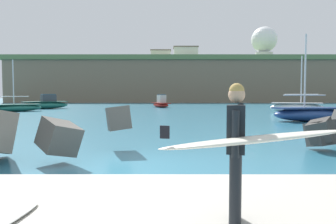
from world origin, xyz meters
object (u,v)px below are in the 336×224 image
station_building_central (185,54)px  station_building_west (160,57)px  surfer_with_board (238,143)px  boat_near_centre (296,107)px  boat_mid_right (309,114)px  boat_near_left (17,107)px  boat_mid_centre (160,103)px  radar_dome (264,43)px  boat_near_right (45,104)px

station_building_central → station_building_west: bearing=131.3°
surfer_with_board → boat_near_centre: (12.85, 28.92, -0.68)m
boat_mid_right → surfer_with_board: bearing=-117.0°
boat_near_left → station_building_west: (15.06, 64.15, 13.76)m
boat_mid_centre → radar_dome: radar_dome is taller
radar_dome → station_building_west: bearing=178.1°
boat_near_centre → boat_mid_right: bearing=-108.4°
surfer_with_board → boat_near_right: size_ratio=0.33×
boat_near_right → radar_dome: (47.61, 55.73, 17.92)m
radar_dome → station_building_central: size_ratio=1.60×
radar_dome → station_building_central: 26.80m
boat_mid_centre → station_building_west: bearing=91.3°
boat_near_right → station_building_west: size_ratio=0.97×
boat_near_right → boat_mid_centre: bearing=18.4°
boat_near_left → boat_near_centre: boat_near_centre is taller
boat_near_right → boat_mid_right: bearing=-37.1°
surfer_with_board → boat_mid_centre: bearing=92.6°
station_building_west → boat_near_right: bearing=-104.6°
boat_near_centre → boat_mid_centre: size_ratio=1.05×
boat_near_centre → boat_mid_centre: 21.35m
boat_near_right → boat_near_left: bearing=-92.3°
radar_dome → station_building_central: bearing=-163.6°
surfer_with_board → boat_mid_right: 20.60m
surfer_with_board → station_building_central: size_ratio=0.29×
surfer_with_board → boat_mid_centre: 44.31m
surfer_with_board → station_building_west: station_building_west is taller
boat_near_centre → station_building_central: station_building_central is taller
boat_near_left → boat_near_right: bearing=87.7°
boat_near_centre → station_building_central: 60.46m
radar_dome → station_building_central: radar_dome is taller
boat_mid_centre → station_building_west: (-1.19, 51.52, 13.64)m
radar_dome → station_building_west: radar_dome is taller
boat_mid_centre → radar_dome: size_ratio=0.50×
boat_near_left → radar_dome: bearing=52.8°
boat_near_centre → boat_near_right: boat_near_centre is taller
surfer_with_board → radar_dome: radar_dome is taller
station_building_central → boat_mid_right: bearing=-85.8°
boat_near_left → station_building_west: station_building_west is taller
station_building_west → station_building_central: bearing=-48.7°
boat_near_left → boat_near_centre: bearing=-5.0°
boat_near_centre → boat_near_right: 32.38m
boat_near_left → station_building_central: bearing=67.9°
boat_near_left → boat_mid_right: (27.57, -13.28, 0.07)m
boat_near_centre → boat_mid_right: (-3.51, -10.57, -0.05)m
boat_near_centre → station_building_west: (-16.02, 66.87, 13.65)m
surfer_with_board → boat_near_left: 36.52m
station_building_west → station_building_central: (7.50, -8.55, -0.16)m
boat_near_right → boat_mid_centre: size_ratio=1.10×
station_building_west → boat_near_centre: bearing=-76.5°
boat_near_right → station_building_central: 54.82m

